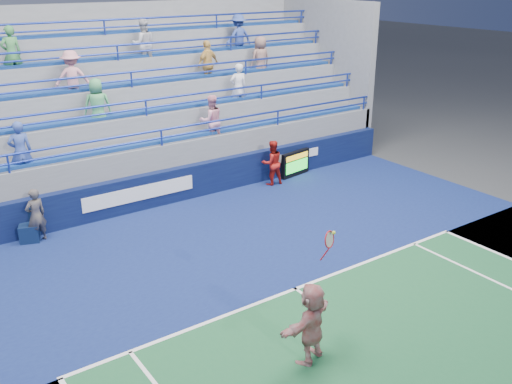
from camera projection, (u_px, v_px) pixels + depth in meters
ground at (296, 290)px, 13.22m from camera, size 120.00×120.00×0.00m
sponsor_wall at (167, 187)px, 17.99m from camera, size 18.00×0.32×1.10m
bleacher_stand at (118, 131)px, 20.51m from camera, size 18.00×5.60×6.13m
serve_speed_board at (295, 164)px, 20.43m from camera, size 1.34×0.37×0.92m
judge_chair at (29, 231)px, 15.52m from camera, size 0.64×0.66×0.89m
tennis_player at (311, 323)px, 10.56m from camera, size 1.57×0.93×2.60m
line_judge at (36, 215)px, 15.33m from camera, size 0.63×0.49×1.53m
ball_girl at (272, 163)px, 19.50m from camera, size 0.85×0.71×1.57m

